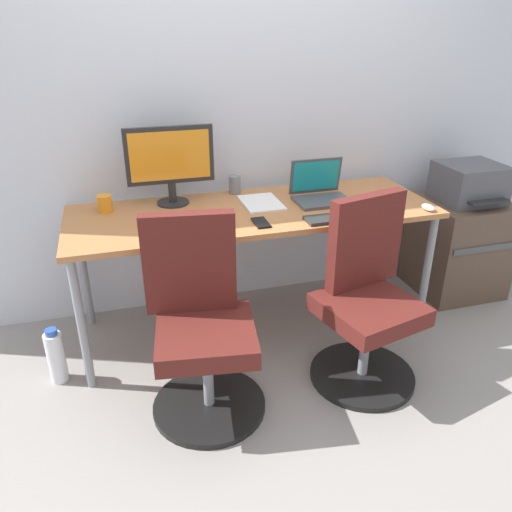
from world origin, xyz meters
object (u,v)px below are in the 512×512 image
at_px(coffee_mug, 105,204).
at_px(office_chair_left, 201,327).
at_px(printer, 469,183).
at_px(desktop_monitor, 170,160).
at_px(side_cabinet, 457,246).
at_px(office_chair_right, 366,301).
at_px(open_laptop, 320,191).
at_px(water_bottle_on_floor, 56,356).

bearing_deg(coffee_mug, office_chair_left, -64.26).
distance_m(printer, desktop_monitor, 1.88).
bearing_deg(side_cabinet, printer, -90.00).
height_order(printer, coffee_mug, printer).
bearing_deg(office_chair_right, desktop_monitor, 136.53).
bearing_deg(desktop_monitor, open_laptop, -11.86).
relative_size(office_chair_left, side_cabinet, 1.47).
xyz_separation_m(office_chair_left, coffee_mug, (-0.37, 0.76, 0.38)).
xyz_separation_m(desktop_monitor, coffee_mug, (-0.37, -0.03, -0.20)).
relative_size(water_bottle_on_floor, open_laptop, 1.00).
xyz_separation_m(printer, open_laptop, (-1.04, -0.03, 0.05)).
bearing_deg(desktop_monitor, office_chair_left, -90.29).
distance_m(water_bottle_on_floor, open_laptop, 1.68).
xyz_separation_m(office_chair_right, desktop_monitor, (-0.83, 0.79, 0.58)).
xyz_separation_m(water_bottle_on_floor, coffee_mug, (0.33, 0.40, 0.65)).
height_order(open_laptop, coffee_mug, open_laptop).
height_order(desktop_monitor, coffee_mug, desktop_monitor).
distance_m(office_chair_left, desktop_monitor, 0.98).
distance_m(office_chair_left, office_chair_right, 0.84).
height_order(printer, open_laptop, open_laptop).
relative_size(printer, water_bottle_on_floor, 1.29).
distance_m(side_cabinet, desktop_monitor, 1.98).
distance_m(office_chair_right, side_cabinet, 1.21).
distance_m(office_chair_left, side_cabinet, 1.97).
height_order(office_chair_right, printer, office_chair_right).
relative_size(open_laptop, coffee_mug, 3.37).
height_order(side_cabinet, open_laptop, open_laptop).
xyz_separation_m(office_chair_left, office_chair_right, (0.84, -0.00, 0.00)).
relative_size(side_cabinet, open_laptop, 2.06).
bearing_deg(printer, water_bottle_on_floor, -173.71).
relative_size(office_chair_right, water_bottle_on_floor, 3.03).
bearing_deg(desktop_monitor, office_chair_right, -43.47).
height_order(water_bottle_on_floor, open_laptop, open_laptop).
distance_m(printer, coffee_mug, 2.23).
relative_size(office_chair_right, coffee_mug, 10.22).
height_order(side_cabinet, desktop_monitor, desktop_monitor).
bearing_deg(open_laptop, coffee_mug, 173.11).
bearing_deg(printer, office_chair_left, -160.98).
xyz_separation_m(open_laptop, coffee_mug, (-1.19, 0.14, -0.01)).
xyz_separation_m(office_chair_left, desktop_monitor, (0.00, 0.79, 0.58)).
bearing_deg(open_laptop, desktop_monitor, 168.14).
bearing_deg(open_laptop, office_chair_right, -88.86).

